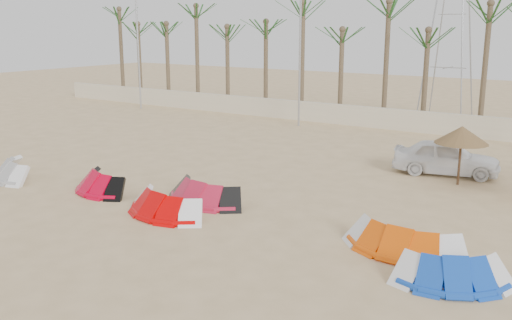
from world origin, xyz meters
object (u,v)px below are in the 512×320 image
Objects in this scene: kite_red_right at (170,201)px; kite_orange at (407,236)px; kite_red_mid at (209,190)px; parasol_left at (462,135)px; kite_red_left at (105,181)px; car at (446,157)px; kite_blue at (457,267)px; kite_grey at (19,168)px.

kite_orange is (7.90, 1.30, 0.00)m from kite_red_right.
parasol_left reaches higher than kite_red_mid.
kite_red_left is 14.19m from parasol_left.
car is (-0.90, 1.38, -1.30)m from parasol_left.
kite_blue is at bearing -38.63° from kite_orange.
kite_grey is 16.47m from kite_orange.
kite_grey is 8.96m from kite_red_mid.
kite_red_right is (8.52, 0.02, 0.00)m from kite_grey.
car is at bearing 107.00° from kite_blue.
kite_red_right is at bearing 179.34° from kite_blue.
kite_red_right is at bearing 0.12° from kite_grey.
kite_red_mid is 1.83m from kite_red_right.
kite_red_left is 4.34m from kite_red_mid.
parasol_left is at bearing 51.40° from kite_red_right.
kite_red_right is at bearing 136.06° from car.
kite_red_mid is 10.68m from car.
car is at bearing 58.70° from kite_red_right.
kite_red_right is 0.80× the size of car.
parasol_left is at bearing 30.09° from kite_grey.
parasol_left is (15.83, 9.18, 1.64)m from kite_grey.
car reaches higher than kite_red_left.
kite_grey is 0.98× the size of kite_red_mid.
kite_red_left is at bearing 176.84° from kite_blue.
kite_blue is (1.77, -1.41, -0.00)m from kite_orange.
kite_red_right is 12.34m from car.
kite_red_left is (4.60, 0.66, -0.00)m from kite_grey.
kite_red_right is at bearing -170.64° from kite_orange.
kite_red_mid is at bearing 82.16° from kite_red_right.
kite_orange and kite_blue have the same top height.
car is at bearing 99.16° from kite_orange.
kite_orange is (11.82, 0.66, 0.00)m from kite_red_left.
kite_blue is at bearing -3.16° from kite_red_left.
kite_red_mid is 1.44× the size of parasol_left.
kite_grey and kite_orange have the same top height.
kite_grey is 18.19m from kite_blue.
kite_orange is (7.65, -0.52, 0.00)m from kite_red_mid.
kite_red_left is 0.90× the size of kite_orange.
kite_grey is 0.95× the size of kite_orange.
car is at bearing 35.26° from kite_grey.
kite_grey is at bearing -175.40° from kite_orange.
kite_red_mid and kite_red_right have the same top height.
kite_red_left is 3.98m from kite_red_right.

